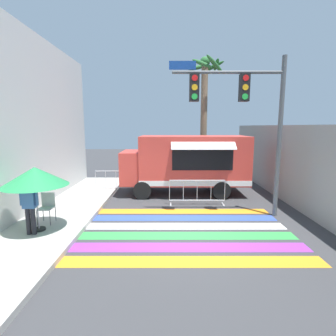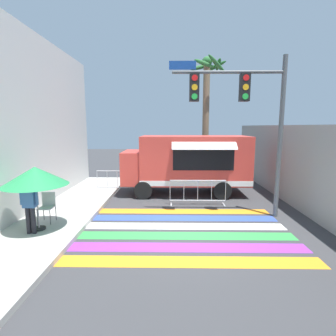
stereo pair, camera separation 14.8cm
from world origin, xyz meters
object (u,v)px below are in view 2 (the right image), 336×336
Objects in this scene: food_truck at (185,161)px; vendor_person at (29,202)px; folding_chair at (47,204)px; barricade_front at (198,192)px; palm_tree at (206,99)px; barricade_side at (117,181)px; traffic_signal_pole at (244,106)px; patio_umbrella at (35,176)px.

vendor_person is at bearing -131.79° from food_truck.
barricade_front is at bearing 46.41° from folding_chair.
food_truck reaches higher than vendor_person.
vendor_person is 0.23× the size of palm_tree.
food_truck reaches higher than barricade_side.
palm_tree is (6.09, 8.08, 4.10)m from folding_chair.
barricade_front is at bearing 135.96° from traffic_signal_pole.
patio_umbrella is 0.26× the size of palm_tree.
palm_tree is at bearing 39.04° from vendor_person.
food_truck is 2.20m from barricade_front.
food_truck is 3.54m from barricade_side.
palm_tree is at bearing 55.39° from patio_umbrella.
barricade_front is at bearing 31.21° from patio_umbrella.
vendor_person is 6.17m from barricade_front.
vendor_person is at bearing -102.87° from patio_umbrella.
traffic_signal_pole reaches higher than patio_umbrella.
food_truck is 1.06× the size of traffic_signal_pole.
patio_umbrella is at bearing -103.29° from barricade_side.
folding_chair is 0.57× the size of vendor_person.
patio_umbrella is (-4.62, -4.94, 0.21)m from food_truck.
patio_umbrella is at bearing 60.19° from vendor_person.
palm_tree reaches higher than folding_chair.
food_truck is at bearing -110.57° from palm_tree.
vendor_person reaches higher than folding_chair.
food_truck is at bearing 63.83° from folding_chair.
traffic_signal_pole is at bearing -60.18° from food_truck.
barricade_front is (5.14, 3.37, -0.57)m from vendor_person.
vendor_person is (-0.07, -0.30, -0.69)m from patio_umbrella.
patio_umbrella is at bearing -124.61° from palm_tree.
vendor_person reaches higher than barricade_front.
barricade_side is (-5.20, 3.63, -3.38)m from traffic_signal_pole.
folding_chair is at bearing -154.96° from barricade_front.
barricade_front is at bearing -99.80° from palm_tree.
food_truck is 3.52× the size of vendor_person.
food_truck is 7.05m from vendor_person.
barricade_front is 4.43m from barricade_side.
traffic_signal_pole is at bearing 0.18° from vendor_person.
vendor_person is 0.72× the size of barricade_front.
food_truck is 5.22m from palm_tree.
patio_umbrella reaches higher than barricade_side.
patio_umbrella is 0.75m from vendor_person.
traffic_signal_pole is 2.90× the size of patio_umbrella.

